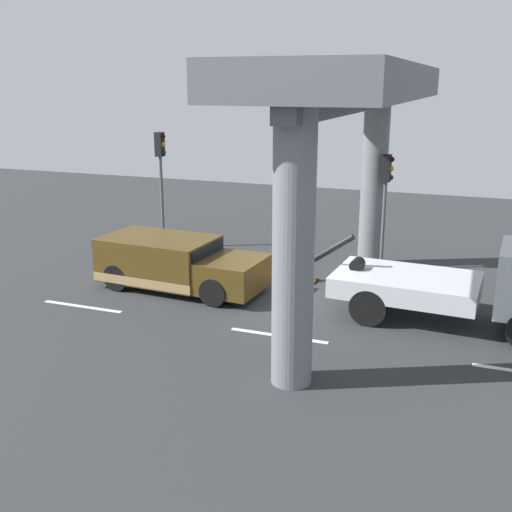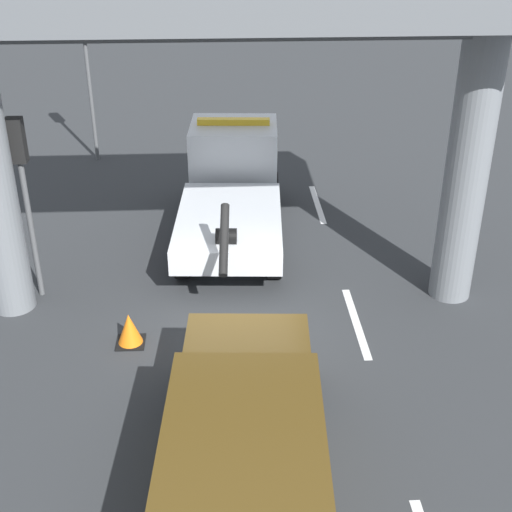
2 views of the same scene
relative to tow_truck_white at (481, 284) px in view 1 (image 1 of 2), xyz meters
name	(u,v)px [view 1 (image 1 of 2)]	position (x,y,z in m)	size (l,w,h in m)	color
ground_plane	(305,306)	(-4.75, 0.05, -1.25)	(60.00, 40.00, 0.10)	#2D3033
lane_stripe_west	(82,306)	(-10.75, -2.41, -1.20)	(2.60, 0.16, 0.01)	silver
lane_stripe_mid	(279,336)	(-4.75, -2.41, -1.20)	(2.60, 0.16, 0.01)	silver
tow_truck_white	(481,284)	(0.00, 0.00, 0.00)	(7.31, 2.75, 2.46)	silver
towed_van_green	(175,264)	(-9.00, 0.05, -0.42)	(5.32, 2.49, 1.58)	#4C3814
overpass_structure	(348,109)	(-3.72, 0.05, 4.39)	(3.60, 11.38, 6.70)	slate
traffic_light_near	(161,165)	(-11.73, 4.27, 2.04)	(0.39, 0.32, 4.46)	#515456
traffic_light_far	(386,187)	(-3.23, 4.27, 1.70)	(0.39, 0.32, 3.96)	#515456
traffic_cone_orange	(309,272)	(-5.23, 2.14, -0.89)	(0.55, 0.55, 0.66)	orange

